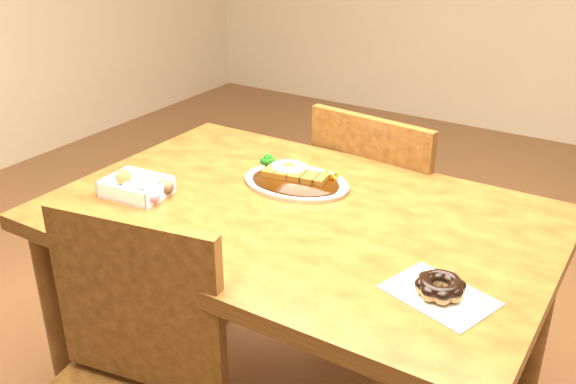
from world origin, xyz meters
The scene contains 5 objects.
table centered at (0.00, 0.00, 0.65)m, with size 1.20×0.80×0.75m.
chair_far centered at (0.01, 0.54, 0.48)m, with size 0.46×0.46×0.87m.
katsu_curry_plate centered at (-0.09, 0.13, 0.76)m, with size 0.30×0.22×0.06m.
donut_box centered at (-0.40, -0.14, 0.77)m, with size 0.19×0.14×0.05m.
pon_de_ring centered at (0.42, -0.16, 0.77)m, with size 0.23×0.19×0.04m.
Camera 1 is at (0.72, -1.19, 1.45)m, focal length 40.00 mm.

